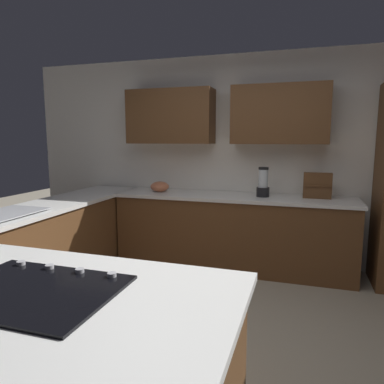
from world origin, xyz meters
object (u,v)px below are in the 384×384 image
at_px(sink_unit, 2,214).
at_px(spice_rack, 317,186).
at_px(cooktop, 32,290).
at_px(mixing_bowl, 160,187).
at_px(blender, 263,184).

bearing_deg(sink_unit, spice_rack, -146.14).
height_order(cooktop, mixing_bowl, mixing_bowl).
bearing_deg(cooktop, mixing_bowl, -78.32).
xyz_separation_m(sink_unit, blender, (-2.08, -1.73, 0.13)).
bearing_deg(cooktop, spice_rack, -113.38).
xyz_separation_m(cooktop, blender, (-0.69, -2.93, 0.14)).
distance_m(sink_unit, mixing_bowl, 1.90).
bearing_deg(cooktop, sink_unit, -40.87).
bearing_deg(sink_unit, blender, -140.22).
bearing_deg(cooktop, blender, -103.35).
distance_m(sink_unit, blender, 2.71).
height_order(blender, spice_rack, blender).
distance_m(blender, mixing_bowl, 1.30).
height_order(sink_unit, spice_rack, spice_rack).
xyz_separation_m(mixing_bowl, spice_rack, (-1.90, -0.07, 0.08)).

